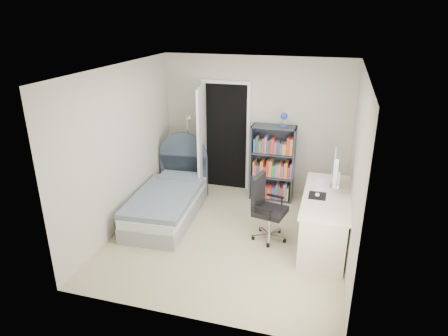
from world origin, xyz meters
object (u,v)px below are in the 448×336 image
(desk, at_px, (325,217))
(nightstand, at_px, (183,165))
(floor_lamp, at_px, (189,162))
(bookcase, at_px, (273,166))
(office_chair, at_px, (265,205))
(bed, at_px, (168,201))

(desk, bearing_deg, nightstand, 153.08)
(nightstand, bearing_deg, floor_lamp, -46.43)
(floor_lamp, height_order, bookcase, bookcase)
(office_chair, bearing_deg, floor_lamp, 143.82)
(floor_lamp, bearing_deg, bookcase, 6.61)
(floor_lamp, xyz_separation_m, office_chair, (1.64, -1.20, -0.06))
(bed, relative_size, bookcase, 1.24)
(nightstand, bearing_deg, desk, -26.92)
(bookcase, xyz_separation_m, office_chair, (0.11, -1.38, -0.09))
(floor_lamp, relative_size, bookcase, 0.92)
(floor_lamp, relative_size, office_chair, 1.50)
(nightstand, distance_m, bookcase, 1.77)
(bed, height_order, office_chair, bed)
(office_chair, bearing_deg, nightstand, 142.39)
(bookcase, distance_m, office_chair, 1.39)
(bookcase, relative_size, desk, 1.00)
(floor_lamp, relative_size, desk, 0.92)
(bed, relative_size, floor_lamp, 1.34)
(floor_lamp, bearing_deg, office_chair, -36.18)
(nightstand, xyz_separation_m, bookcase, (1.76, -0.06, 0.20))
(floor_lamp, xyz_separation_m, desk, (2.51, -1.15, -0.18))
(desk, height_order, office_chair, desk)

